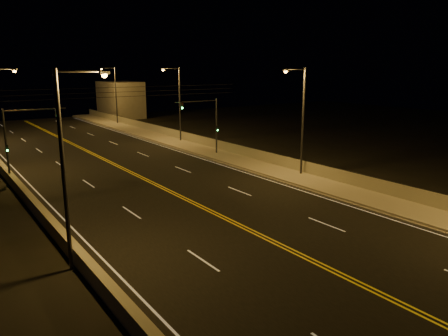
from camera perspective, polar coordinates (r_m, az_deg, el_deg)
road at (r=32.27m, az=-4.96°, el=-4.11°), size 18.00×120.00×0.02m
sidewalk at (r=38.52m, az=9.11°, el=-1.16°), size 3.60×120.00×0.30m
curb at (r=37.30m, az=7.02°, el=-1.68°), size 0.14×120.00×0.15m
parapet_wall at (r=39.50m, az=10.87°, el=0.09°), size 0.30×120.00×1.00m
jersey_barrier at (r=28.84m, az=-22.16°, el=-6.27°), size 0.45×120.00×0.88m
distant_building_right at (r=86.85m, az=-13.37°, el=8.69°), size 6.00×10.00×6.77m
parapet_rail at (r=39.39m, az=10.90°, el=0.84°), size 0.06×120.00×0.06m
lane_markings at (r=32.21m, az=-4.90°, el=-4.12°), size 17.32×116.00×0.00m
streetlight_1 at (r=38.21m, az=10.02°, el=6.77°), size 2.55×0.28×9.48m
streetlight_2 at (r=55.78m, az=-6.05°, el=8.83°), size 2.55×0.28×9.48m
streetlight_3 at (r=75.53m, az=-14.13°, el=9.61°), size 2.55×0.28×9.48m
streetlight_4 at (r=21.22m, az=-19.67°, el=1.26°), size 2.55×0.28×9.48m
traffic_signal_right at (r=47.00m, az=-2.00°, el=6.23°), size 5.11×0.31×6.21m
traffic_signal_left at (r=40.17m, az=-25.26°, el=3.82°), size 5.11×0.31×6.21m
overhead_wires at (r=39.44m, az=-12.17°, el=9.71°), size 22.00×0.03×0.83m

